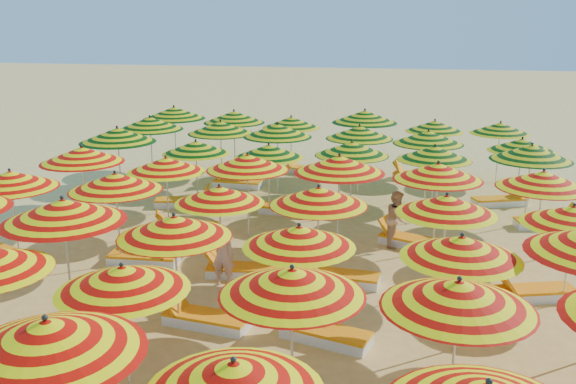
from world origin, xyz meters
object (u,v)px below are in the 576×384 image
at_px(umbrella_45, 365,117).
at_px(lounger_20, 415,176).
at_px(umbrella_28, 438,172).
at_px(beachgoer_b, 397,219).
at_px(umbrella_33, 352,149).
at_px(umbrella_27, 339,164).
at_px(umbrella_3, 234,378).
at_px(lounger_17, 236,183).
at_px(umbrella_38, 278,130).
at_px(umbrella_44, 291,122).
at_px(umbrella_23, 573,215).
at_px(lounger_5, 323,333).
at_px(umbrella_41, 522,145).
at_px(lounger_11, 74,221).
at_px(umbrella_22, 446,205).
at_px(umbrella_14, 174,227).
at_px(umbrella_35, 531,153).
at_px(beachgoer_a, 223,255).
at_px(umbrella_25, 166,165).
at_px(umbrella_9, 292,282).
at_px(lounger_9, 340,277).
at_px(umbrella_36, 150,123).
at_px(umbrella_20, 219,195).
at_px(umbrella_29, 543,180).
at_px(lounger_19, 305,170).
at_px(umbrella_32, 269,151).
at_px(umbrella_13, 63,211).
at_px(umbrella_39, 359,132).
at_px(umbrella_10, 458,295).
at_px(umbrella_8, 122,278).
at_px(lounger_18, 501,201).
at_px(umbrella_18, 10,180).
at_px(lounger_8, 241,270).
at_px(lounger_10, 533,292).
at_px(lounger_13, 410,241).
at_px(umbrella_37, 221,128).
at_px(umbrella_43, 234,117).
at_px(umbrella_42, 174,113).
at_px(lounger_16, 547,223).
at_px(lounger_4, 204,318).
at_px(umbrella_47, 500,128).
at_px(lounger_14, 184,202).
at_px(lounger_12, 187,229).
at_px(umbrella_24, 82,155).
at_px(lounger_7, 146,258).
at_px(umbrella_30, 117,135).

relative_size(umbrella_45, lounger_20, 1.79).
height_order(umbrella_28, beachgoer_b, umbrella_28).
bearing_deg(umbrella_33, umbrella_27, -91.65).
bearing_deg(umbrella_27, umbrella_28, 0.95).
xyz_separation_m(umbrella_3, lounger_20, (2.15, 17.34, -1.82)).
distance_m(umbrella_28, lounger_17, 8.72).
bearing_deg(umbrella_38, umbrella_44, 90.47).
distance_m(umbrella_27, lounger_20, 8.03).
bearing_deg(umbrella_23, lounger_5, -151.72).
bearing_deg(umbrella_33, umbrella_41, 21.87).
bearing_deg(lounger_11, umbrella_45, 65.15).
height_order(umbrella_22, lounger_17, umbrella_22).
bearing_deg(umbrella_3, umbrella_14, 117.52).
xyz_separation_m(umbrella_35, beachgoer_a, (-7.42, -5.80, -1.43)).
height_order(umbrella_25, umbrella_28, umbrella_28).
relative_size(umbrella_9, lounger_9, 1.34).
bearing_deg(umbrella_36, umbrella_20, -57.79).
xyz_separation_m(umbrella_29, lounger_19, (-7.09, 7.87, -1.93)).
height_order(umbrella_32, lounger_5, umbrella_32).
height_order(umbrella_13, umbrella_39, umbrella_13).
distance_m(umbrella_10, umbrella_25, 10.35).
bearing_deg(umbrella_38, umbrella_29, -33.42).
distance_m(umbrella_13, umbrella_38, 10.22).
bearing_deg(umbrella_32, umbrella_20, -91.20).
relative_size(umbrella_8, umbrella_14, 0.92).
distance_m(umbrella_14, lounger_19, 12.96).
distance_m(umbrella_32, lounger_18, 7.69).
distance_m(umbrella_18, lounger_5, 8.62).
bearing_deg(lounger_8, lounger_10, 173.82).
bearing_deg(lounger_18, lounger_13, -142.34).
relative_size(umbrella_37, umbrella_43, 1.19).
relative_size(umbrella_37, lounger_17, 1.70).
height_order(umbrella_42, lounger_18, umbrella_42).
height_order(umbrella_9, umbrella_27, umbrella_27).
bearing_deg(lounger_16, beachgoer_a, -155.95).
bearing_deg(lounger_18, umbrella_45, 127.20).
bearing_deg(lounger_11, lounger_4, -21.91).
relative_size(lounger_9, beachgoer_a, 1.24).
xyz_separation_m(umbrella_10, umbrella_47, (2.44, 15.09, -0.09)).
distance_m(lounger_14, lounger_20, 8.73).
distance_m(lounger_12, lounger_19, 7.90).
height_order(umbrella_24, beachgoer_a, umbrella_24).
xyz_separation_m(lounger_7, lounger_8, (2.51, -0.30, 0.00)).
bearing_deg(umbrella_25, umbrella_3, -64.93).
height_order(umbrella_20, lounger_4, umbrella_20).
relative_size(umbrella_29, umbrella_30, 0.93).
bearing_deg(lounger_20, lounger_16, 137.25).
relative_size(umbrella_30, lounger_16, 1.41).
bearing_deg(umbrella_41, umbrella_9, -112.96).
bearing_deg(umbrella_33, umbrella_47, 45.90).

